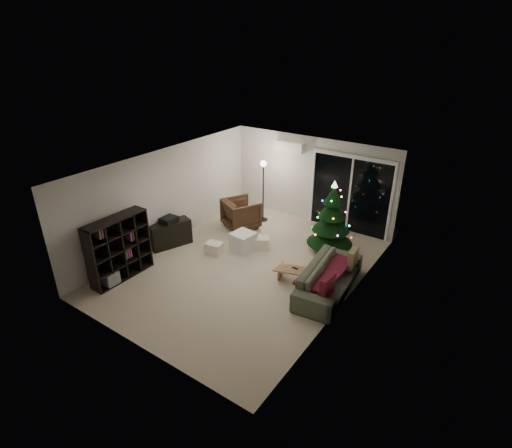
{
  "coord_description": "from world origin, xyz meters",
  "views": [
    {
      "loc": [
        4.85,
        -6.58,
        5.09
      ],
      "look_at": [
        0.1,
        0.3,
        1.05
      ],
      "focal_mm": 28.0,
      "sensor_mm": 36.0,
      "label": 1
    }
  ],
  "objects_px": {
    "armchair": "(241,214)",
    "coffee_table": "(301,277)",
    "sofa": "(329,278)",
    "bookshelf": "(114,246)",
    "christmas_tree": "(332,217)",
    "media_cabinet": "(170,234)"
  },
  "relations": [
    {
      "from": "armchair",
      "to": "bookshelf",
      "type": "bearing_deg",
      "value": 103.21
    },
    {
      "from": "sofa",
      "to": "christmas_tree",
      "type": "bearing_deg",
      "value": 18.33
    },
    {
      "from": "bookshelf",
      "to": "coffee_table",
      "type": "bearing_deg",
      "value": 11.74
    },
    {
      "from": "christmas_tree",
      "to": "media_cabinet",
      "type": "bearing_deg",
      "value": -148.96
    },
    {
      "from": "armchair",
      "to": "coffee_table",
      "type": "distance_m",
      "value": 3.23
    },
    {
      "from": "bookshelf",
      "to": "coffee_table",
      "type": "xyz_separation_m",
      "value": [
        3.68,
        2.05,
        -0.56
      ]
    },
    {
      "from": "media_cabinet",
      "to": "sofa",
      "type": "relative_size",
      "value": 0.48
    },
    {
      "from": "armchair",
      "to": "coffee_table",
      "type": "relative_size",
      "value": 0.83
    },
    {
      "from": "bookshelf",
      "to": "coffee_table",
      "type": "relative_size",
      "value": 1.33
    },
    {
      "from": "armchair",
      "to": "sofa",
      "type": "bearing_deg",
      "value": -176.46
    },
    {
      "from": "bookshelf",
      "to": "sofa",
      "type": "distance_m",
      "value": 4.83
    },
    {
      "from": "media_cabinet",
      "to": "coffee_table",
      "type": "relative_size",
      "value": 0.96
    },
    {
      "from": "armchair",
      "to": "coffee_table",
      "type": "height_order",
      "value": "armchair"
    },
    {
      "from": "armchair",
      "to": "media_cabinet",
      "type": "bearing_deg",
      "value": 92.42
    },
    {
      "from": "bookshelf",
      "to": "christmas_tree",
      "type": "bearing_deg",
      "value": 29.88
    },
    {
      "from": "bookshelf",
      "to": "christmas_tree",
      "type": "relative_size",
      "value": 0.79
    },
    {
      "from": "armchair",
      "to": "christmas_tree",
      "type": "bearing_deg",
      "value": -149.07
    },
    {
      "from": "christmas_tree",
      "to": "sofa",
      "type": "bearing_deg",
      "value": -65.36
    },
    {
      "from": "sofa",
      "to": "coffee_table",
      "type": "distance_m",
      "value": 0.64
    },
    {
      "from": "sofa",
      "to": "coffee_table",
      "type": "bearing_deg",
      "value": 94.07
    },
    {
      "from": "media_cabinet",
      "to": "armchair",
      "type": "bearing_deg",
      "value": 86.23
    },
    {
      "from": "coffee_table",
      "to": "bookshelf",
      "type": "bearing_deg",
      "value": -167.51
    }
  ]
}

